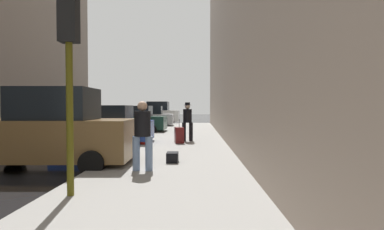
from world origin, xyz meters
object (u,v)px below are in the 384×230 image
rolling_suitcase (179,135)px  fire_hydrant (143,136)px  parked_dark_green_sedan (134,120)px  parked_blue_sedan (105,126)px  duffel_bag (172,157)px  parked_silver_sedan (149,117)px  pedestrian_with_fedora (187,120)px  pedestrian_in_jeans (142,132)px  parked_white_van (157,114)px  traffic_light (69,48)px  parked_bronze_suv (50,132)px

rolling_suitcase → fire_hydrant: bearing=-161.3°
parked_dark_green_sedan → parked_blue_sedan: bearing=-90.0°
parked_dark_green_sedan → fire_hydrant: size_ratio=6.03×
parked_dark_green_sedan → duffel_bag: bearing=-72.5°
parked_silver_sedan → pedestrian_with_fedora: (3.65, -11.46, 0.29)m
fire_hydrant → pedestrian_in_jeans: pedestrian_in_jeans is taller
pedestrian_in_jeans → parked_blue_sedan: bearing=115.1°
parked_dark_green_sedan → parked_white_van: bearing=90.0°
pedestrian_with_fedora → rolling_suitcase: size_ratio=1.71×
parked_dark_green_sedan → parked_white_van: (-0.00, 10.87, 0.18)m
parked_blue_sedan → parked_white_van: size_ratio=0.91×
parked_blue_sedan → rolling_suitcase: parked_blue_sedan is taller
parked_silver_sedan → traffic_light: traffic_light is taller
pedestrian_with_fedora → rolling_suitcase: (-0.34, -0.74, -0.65)m
parked_bronze_suv → parked_silver_sedan: size_ratio=1.09×
pedestrian_with_fedora → parked_bronze_suv: bearing=-123.7°
parked_blue_sedan → fire_hydrant: parked_blue_sedan is taller
parked_bronze_suv → pedestrian_with_fedora: 6.58m
rolling_suitcase → parked_silver_sedan: bearing=105.2°
fire_hydrant → traffic_light: bearing=-89.6°
parked_bronze_suv → parked_silver_sedan: 16.94m
parked_silver_sedan → rolling_suitcase: size_ratio=4.10×
fire_hydrant → parked_blue_sedan: bearing=158.3°
fire_hydrant → duffel_bag: fire_hydrant is taller
fire_hydrant → traffic_light: traffic_light is taller
parked_blue_sedan → parked_silver_sedan: bearing=90.0°
traffic_light → fire_hydrant: bearing=90.4°
parked_white_van → rolling_suitcase: (3.32, -17.14, -0.54)m
parked_blue_sedan → fire_hydrant: bearing=-21.7°
parked_blue_sedan → parked_silver_sedan: size_ratio=0.99×
fire_hydrant → rolling_suitcase: size_ratio=0.68×
parked_bronze_suv → traffic_light: bearing=-58.5°
parked_white_van → pedestrian_in_jeans: 22.98m
parked_blue_sedan → parked_silver_sedan: same height
parked_blue_sedan → duffel_bag: size_ratio=9.60×
parked_silver_sedan → parked_white_van: (-0.00, 4.93, 0.18)m
pedestrian_with_fedora → duffel_bag: (-0.26, -5.28, -0.85)m
rolling_suitcase → traffic_light: bearing=-100.7°
pedestrian_with_fedora → pedestrian_in_jeans: bearing=-98.0°
parked_dark_green_sedan → rolling_suitcase: parked_dark_green_sedan is taller
fire_hydrant → parked_silver_sedan: bearing=98.1°
pedestrian_with_fedora → rolling_suitcase: 1.04m
fire_hydrant → traffic_light: 7.59m
pedestrian_in_jeans → duffel_bag: size_ratio=3.89×
parked_bronze_suv → traffic_light: 3.95m
parked_bronze_suv → duffel_bag: bearing=3.3°
parked_silver_sedan → duffel_bag: 17.09m
parked_dark_green_sedan → fire_hydrant: parked_dark_green_sedan is taller
parked_white_van → pedestrian_in_jeans: bearing=-83.1°
traffic_light → pedestrian_in_jeans: traffic_light is taller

